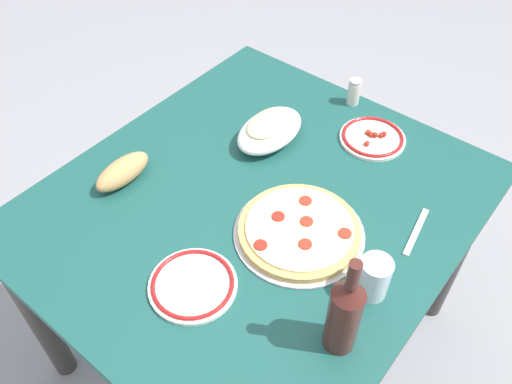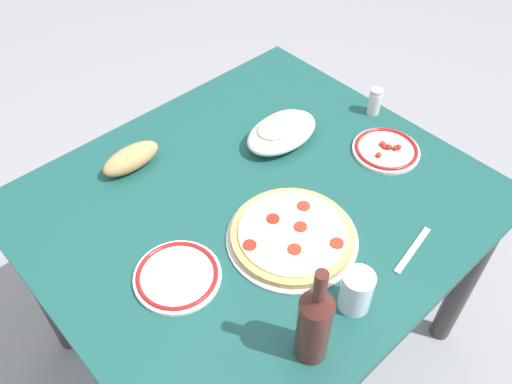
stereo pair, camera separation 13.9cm
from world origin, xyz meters
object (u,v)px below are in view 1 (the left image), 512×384
Objects in this scene: dining_table at (256,229)px; side_plate_far at (193,284)px; pepperoni_pizza at (299,231)px; side_plate_near at (373,138)px; baked_pasta_dish at (270,129)px; wine_bottle at (344,314)px; spice_shaker at (354,92)px; water_glass at (374,277)px; bread_loaf at (123,172)px.

side_plate_far reaches higher than dining_table.
pepperoni_pizza is 0.30m from side_plate_far.
baked_pasta_dish is at bearing -51.31° from side_plate_near.
wine_bottle is 0.85m from spice_shaker.
baked_pasta_dish is 0.31m from side_plate_near.
wine_bottle is at bearing 24.32° from side_plate_near.
side_plate_near is at bearing 175.32° from side_plate_far.
dining_table is 0.43m from water_glass.
pepperoni_pizza reaches higher than side_plate_far.
baked_pasta_dish is (-0.22, -0.12, 0.16)m from dining_table.
side_plate_far is at bearing -19.53° from pepperoni_pizza.
baked_pasta_dish is 1.22× the size of side_plate_near.
dining_table is 0.40m from bread_loaf.
wine_bottle is (0.19, 0.24, 0.10)m from pepperoni_pizza.
water_glass reaches higher than spice_shaker.
baked_pasta_dish is at bearing 152.01° from bread_loaf.
pepperoni_pizza is 0.32m from wine_bottle.
side_plate_far is (0.71, -0.06, -0.00)m from side_plate_near.
pepperoni_pizza is (0.02, 0.16, 0.14)m from dining_table.
dining_table is 0.45m from side_plate_near.
pepperoni_pizza is at bearing 106.99° from bread_loaf.
water_glass reaches higher than side_plate_far.
bread_loaf is 0.76m from spice_shaker.
dining_table is 5.54× the size of side_plate_far.
side_plate_far is 0.84m from spice_shaker.
side_plate_near is (-0.46, -0.27, -0.04)m from water_glass.
dining_table is at bearing -169.09° from side_plate_far.
spice_shaker is (-0.58, -0.41, -0.01)m from water_glass.
side_plate_near reaches higher than dining_table.
side_plate_far is (0.25, -0.33, -0.04)m from water_glass.
bread_loaf is at bearing -80.68° from water_glass.
dining_table is at bearing 2.80° from spice_shaker.
wine_bottle is 1.44× the size of side_plate_near.
bread_loaf is at bearing -108.81° from side_plate_far.
spice_shaker is at bearing -150.14° from wine_bottle.
baked_pasta_dish is 2.76× the size of spice_shaker.
bread_loaf reaches higher than pepperoni_pizza.
wine_bottle is at bearing 29.86° from spice_shaker.
baked_pasta_dish is at bearing -129.30° from wine_bottle.
dining_table is 4.80× the size of baked_pasta_dish.
pepperoni_pizza is at bearing 18.55° from spice_shaker.
pepperoni_pizza is at bearing 49.63° from baked_pasta_dish.
water_glass is at bearing 29.98° from side_plate_near.
bread_loaf is (0.39, -0.21, -0.01)m from baked_pasta_dish.
wine_bottle reaches higher than bread_loaf.
spice_shaker is (-0.53, -0.03, 0.17)m from dining_table.
bread_loaf is (-0.04, -0.73, -0.08)m from wine_bottle.
baked_pasta_dish is 0.58m from water_glass.
dining_table is 0.51m from wine_bottle.
wine_bottle is (0.21, 0.40, 0.23)m from dining_table.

